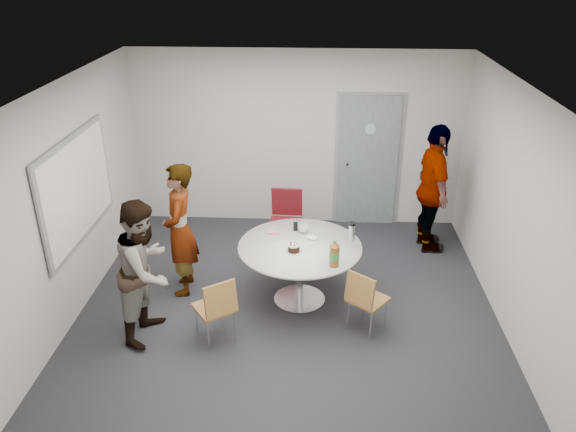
# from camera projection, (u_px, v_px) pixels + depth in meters

# --- Properties ---
(floor) EXTENTS (5.00, 5.00, 0.00)m
(floor) POSITION_uv_depth(u_px,v_px,m) (288.00, 308.00, 6.85)
(floor) COLOR black
(floor) RESTS_ON ground
(ceiling) EXTENTS (5.00, 5.00, 0.00)m
(ceiling) POSITION_uv_depth(u_px,v_px,m) (288.00, 87.00, 5.68)
(ceiling) COLOR silver
(ceiling) RESTS_ON wall_back
(wall_back) EXTENTS (5.00, 0.00, 5.00)m
(wall_back) POSITION_uv_depth(u_px,v_px,m) (296.00, 139.00, 8.52)
(wall_back) COLOR beige
(wall_back) RESTS_ON floor
(wall_left) EXTENTS (0.00, 5.00, 5.00)m
(wall_left) POSITION_uv_depth(u_px,v_px,m) (69.00, 203.00, 6.38)
(wall_left) COLOR beige
(wall_left) RESTS_ON floor
(wall_right) EXTENTS (0.00, 5.00, 5.00)m
(wall_right) POSITION_uv_depth(u_px,v_px,m) (515.00, 213.00, 6.15)
(wall_right) COLOR beige
(wall_right) RESTS_ON floor
(wall_front) EXTENTS (5.00, 0.00, 5.00)m
(wall_front) POSITION_uv_depth(u_px,v_px,m) (269.00, 354.00, 4.01)
(wall_front) COLOR beige
(wall_front) RESTS_ON floor
(door) EXTENTS (1.02, 0.17, 2.12)m
(door) POSITION_uv_depth(u_px,v_px,m) (368.00, 161.00, 8.59)
(door) COLOR slate
(door) RESTS_ON wall_back
(whiteboard) EXTENTS (0.04, 1.90, 1.25)m
(whiteboard) POSITION_uv_depth(u_px,v_px,m) (77.00, 189.00, 6.52)
(whiteboard) COLOR gray
(whiteboard) RESTS_ON wall_left
(table) EXTENTS (1.48, 1.48, 1.10)m
(table) POSITION_uv_depth(u_px,v_px,m) (302.00, 254.00, 6.72)
(table) COLOR silver
(table) RESTS_ON floor
(chair_near_left) EXTENTS (0.55, 0.56, 0.81)m
(chair_near_left) POSITION_uv_depth(u_px,v_px,m) (217.00, 305.00, 6.05)
(chair_near_left) COLOR brown
(chair_near_left) RESTS_ON floor
(chair_near_right) EXTENTS (0.54, 0.55, 0.79)m
(chair_near_right) POSITION_uv_depth(u_px,v_px,m) (365.00, 297.00, 6.23)
(chair_near_right) COLOR brown
(chair_near_right) RESTS_ON floor
(chair_far) EXTENTS (0.48, 0.52, 0.95)m
(chair_far) POSITION_uv_depth(u_px,v_px,m) (286.00, 215.00, 7.89)
(chair_far) COLOR maroon
(chair_far) RESTS_ON floor
(person_main) EXTENTS (0.47, 0.66, 1.71)m
(person_main) POSITION_uv_depth(u_px,v_px,m) (180.00, 230.00, 6.87)
(person_main) COLOR #A5C6EA
(person_main) RESTS_ON floor
(person_left) EXTENTS (0.75, 0.89, 1.64)m
(person_left) POSITION_uv_depth(u_px,v_px,m) (146.00, 270.00, 6.09)
(person_left) COLOR white
(person_left) RESTS_ON floor
(person_right) EXTENTS (0.55, 1.13, 1.86)m
(person_right) POSITION_uv_depth(u_px,v_px,m) (433.00, 189.00, 7.84)
(person_right) COLOR black
(person_right) RESTS_ON floor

